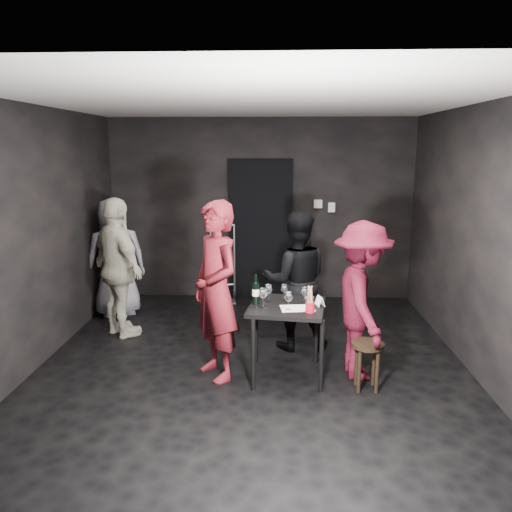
{
  "coord_description": "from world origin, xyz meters",
  "views": [
    {
      "loc": [
        0.25,
        -4.95,
        2.26
      ],
      "look_at": [
        0.03,
        0.25,
        1.13
      ],
      "focal_mm": 35.0,
      "sensor_mm": 36.0,
      "label": 1
    }
  ],
  "objects_px": {
    "bystander_grey": "(115,253)",
    "breadstick_cup": "(310,300)",
    "stool": "(367,353)",
    "man_maroon": "(362,297)",
    "woman_black": "(296,277)",
    "bystander_cream": "(118,259)",
    "server_red": "(216,275)",
    "wine_bottle": "(256,292)",
    "hand_truck": "(223,287)",
    "tasting_table": "(287,314)"
  },
  "relations": [
    {
      "from": "woman_black",
      "to": "wine_bottle",
      "type": "xyz_separation_m",
      "value": [
        -0.42,
        -0.74,
        0.03
      ]
    },
    {
      "from": "server_red",
      "to": "breadstick_cup",
      "type": "xyz_separation_m",
      "value": [
        0.91,
        -0.19,
        -0.18
      ]
    },
    {
      "from": "woman_black",
      "to": "wine_bottle",
      "type": "bearing_deg",
      "value": 56.7
    },
    {
      "from": "man_maroon",
      "to": "bystander_grey",
      "type": "xyz_separation_m",
      "value": [
        -3.03,
        1.76,
        0.05
      ]
    },
    {
      "from": "wine_bottle",
      "to": "bystander_grey",
      "type": "bearing_deg",
      "value": 137.91
    },
    {
      "from": "bystander_grey",
      "to": "server_red",
      "type": "bearing_deg",
      "value": 107.27
    },
    {
      "from": "bystander_grey",
      "to": "wine_bottle",
      "type": "xyz_separation_m",
      "value": [
        1.98,
        -1.79,
        -0.01
      ]
    },
    {
      "from": "man_maroon",
      "to": "bystander_cream",
      "type": "height_order",
      "value": "bystander_cream"
    },
    {
      "from": "stool",
      "to": "hand_truck",
      "type": "bearing_deg",
      "value": 121.5
    },
    {
      "from": "server_red",
      "to": "man_maroon",
      "type": "xyz_separation_m",
      "value": [
        1.43,
        0.07,
        -0.23
      ]
    },
    {
      "from": "hand_truck",
      "to": "bystander_cream",
      "type": "distance_m",
      "value": 1.95
    },
    {
      "from": "tasting_table",
      "to": "breadstick_cup",
      "type": "bearing_deg",
      "value": -45.14
    },
    {
      "from": "stool",
      "to": "server_red",
      "type": "relative_size",
      "value": 0.22
    },
    {
      "from": "bystander_grey",
      "to": "breadstick_cup",
      "type": "bearing_deg",
      "value": 117.29
    },
    {
      "from": "stool",
      "to": "man_maroon",
      "type": "relative_size",
      "value": 0.28
    },
    {
      "from": "man_maroon",
      "to": "bystander_cream",
      "type": "bearing_deg",
      "value": 66.08
    },
    {
      "from": "stool",
      "to": "breadstick_cup",
      "type": "relative_size",
      "value": 1.73
    },
    {
      "from": "man_maroon",
      "to": "wine_bottle",
      "type": "bearing_deg",
      "value": 87.37
    },
    {
      "from": "bystander_grey",
      "to": "breadstick_cup",
      "type": "height_order",
      "value": "bystander_grey"
    },
    {
      "from": "bystander_cream",
      "to": "wine_bottle",
      "type": "relative_size",
      "value": 6.3
    },
    {
      "from": "tasting_table",
      "to": "bystander_cream",
      "type": "distance_m",
      "value": 2.28
    },
    {
      "from": "hand_truck",
      "to": "tasting_table",
      "type": "relative_size",
      "value": 1.56
    },
    {
      "from": "tasting_table",
      "to": "server_red",
      "type": "height_order",
      "value": "server_red"
    },
    {
      "from": "hand_truck",
      "to": "tasting_table",
      "type": "height_order",
      "value": "hand_truck"
    },
    {
      "from": "hand_truck",
      "to": "bystander_grey",
      "type": "bearing_deg",
      "value": -165.23
    },
    {
      "from": "man_maroon",
      "to": "breadstick_cup",
      "type": "bearing_deg",
      "value": 112.28
    },
    {
      "from": "stool",
      "to": "man_maroon",
      "type": "xyz_separation_m",
      "value": [
        -0.02,
        0.3,
        0.47
      ]
    },
    {
      "from": "breadstick_cup",
      "to": "bystander_cream",
      "type": "bearing_deg",
      "value": 150.58
    },
    {
      "from": "tasting_table",
      "to": "woman_black",
      "type": "xyz_separation_m",
      "value": [
        0.11,
        0.77,
        0.18
      ]
    },
    {
      "from": "woman_black",
      "to": "man_maroon",
      "type": "relative_size",
      "value": 1.0
    },
    {
      "from": "tasting_table",
      "to": "wine_bottle",
      "type": "distance_m",
      "value": 0.38
    },
    {
      "from": "tasting_table",
      "to": "stool",
      "type": "bearing_deg",
      "value": -18.13
    },
    {
      "from": "breadstick_cup",
      "to": "server_red",
      "type": "bearing_deg",
      "value": 168.22
    },
    {
      "from": "bystander_grey",
      "to": "wine_bottle",
      "type": "distance_m",
      "value": 2.67
    },
    {
      "from": "server_red",
      "to": "bystander_grey",
      "type": "bearing_deg",
      "value": -174.99
    },
    {
      "from": "hand_truck",
      "to": "bystander_cream",
      "type": "relative_size",
      "value": 0.61
    },
    {
      "from": "stool",
      "to": "bystander_cream",
      "type": "distance_m",
      "value": 3.1
    },
    {
      "from": "man_maroon",
      "to": "bystander_grey",
      "type": "distance_m",
      "value": 3.5
    },
    {
      "from": "wine_bottle",
      "to": "breadstick_cup",
      "type": "distance_m",
      "value": 0.57
    },
    {
      "from": "man_maroon",
      "to": "breadstick_cup",
      "type": "relative_size",
      "value": 6.12
    },
    {
      "from": "bystander_cream",
      "to": "bystander_grey",
      "type": "height_order",
      "value": "bystander_cream"
    },
    {
      "from": "tasting_table",
      "to": "man_maroon",
      "type": "relative_size",
      "value": 0.45
    },
    {
      "from": "bystander_cream",
      "to": "wine_bottle",
      "type": "distance_m",
      "value": 1.98
    },
    {
      "from": "woman_black",
      "to": "bystander_cream",
      "type": "bearing_deg",
      "value": -11.07
    },
    {
      "from": "woman_black",
      "to": "bystander_cream",
      "type": "height_order",
      "value": "bystander_cream"
    },
    {
      "from": "bystander_grey",
      "to": "hand_truck",
      "type": "bearing_deg",
      "value": -177.9
    },
    {
      "from": "woman_black",
      "to": "man_maroon",
      "type": "bearing_deg",
      "value": 127.37
    },
    {
      "from": "stool",
      "to": "man_maroon",
      "type": "distance_m",
      "value": 0.56
    },
    {
      "from": "tasting_table",
      "to": "woman_black",
      "type": "bearing_deg",
      "value": 81.78
    },
    {
      "from": "woman_black",
      "to": "man_maroon",
      "type": "distance_m",
      "value": 0.95
    }
  ]
}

